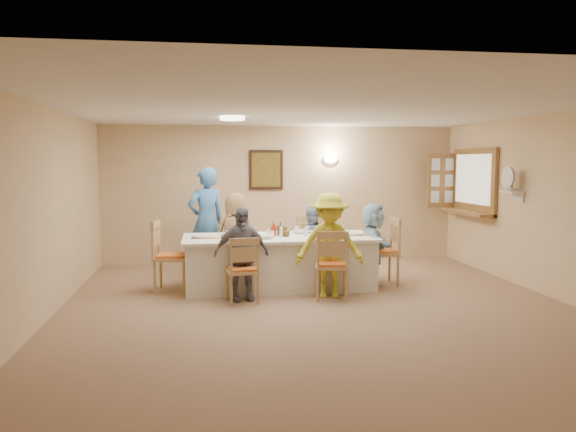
{
  "coord_description": "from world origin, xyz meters",
  "views": [
    {
      "loc": [
        -1.41,
        -6.73,
        1.84
      ],
      "look_at": [
        -0.2,
        1.4,
        1.05
      ],
      "focal_mm": 35.0,
      "sensor_mm": 36.0,
      "label": 1
    }
  ],
  "objects": [
    {
      "name": "napkin_fr",
      "position": [
        0.44,
        0.86,
        0.77
      ],
      "size": [
        0.14,
        0.14,
        0.01
      ],
      "primitive_type": "cube",
      "color": "yellow",
      "rests_on": "dining_table"
    },
    {
      "name": "diner_back_left",
      "position": [
        -0.94,
        2.01,
        0.69
      ],
      "size": [
        0.8,
        0.63,
        1.38
      ],
      "primitive_type": "imported",
      "rotation": [
        0.0,
        0.0,
        3.29
      ],
      "color": "olive",
      "rests_on": "ground"
    },
    {
      "name": "drinking_glass",
      "position": [
        -0.49,
        1.38,
        0.82
      ],
      "size": [
        0.06,
        0.06,
        0.09
      ],
      "primitive_type": "cylinder",
      "color": "silver",
      "rests_on": "dining_table"
    },
    {
      "name": "wall_sconce",
      "position": [
        0.9,
        3.44,
        1.9
      ],
      "size": [
        0.26,
        0.09,
        0.18
      ],
      "primitive_type": "ellipsoid",
      "color": "white",
      "rests_on": "room_walls"
    },
    {
      "name": "diner_front_right",
      "position": [
        0.26,
        0.65,
        0.71
      ],
      "size": [
        1.08,
        0.81,
        1.43
      ],
      "primitive_type": "imported",
      "rotation": [
        0.0,
        0.0,
        -0.15
      ],
      "color": "gold",
      "rests_on": "ground"
    },
    {
      "name": "chair_back_left",
      "position": [
        -0.94,
        2.13,
        0.45
      ],
      "size": [
        0.5,
        0.5,
        0.91
      ],
      "primitive_type": null,
      "rotation": [
        0.0,
        0.0,
        -0.15
      ],
      "color": "tan",
      "rests_on": "ground"
    },
    {
      "name": "fan_shelf",
      "position": [
        3.13,
        1.05,
        1.4
      ],
      "size": [
        0.22,
        0.36,
        0.03
      ],
      "primitive_type": "cube",
      "color": "white",
      "rests_on": "room_walls"
    },
    {
      "name": "chair_right_end",
      "position": [
        1.21,
        1.33,
        0.51
      ],
      "size": [
        0.49,
        0.49,
        1.01
      ],
      "primitive_type": null,
      "rotation": [
        0.0,
        0.0,
        -1.59
      ],
      "color": "tan",
      "rests_on": "ground"
    },
    {
      "name": "plate_re",
      "position": [
        0.78,
        1.33,
        0.77
      ],
      "size": [
        0.24,
        0.24,
        0.01
      ],
      "primitive_type": "cylinder",
      "color": "white",
      "rests_on": "dining_table"
    },
    {
      "name": "placemat_br",
      "position": [
        0.26,
        1.75,
        0.76
      ],
      "size": [
        0.37,
        0.27,
        0.01
      ],
      "primitive_type": "cube",
      "color": "#472B19",
      "rests_on": "dining_table"
    },
    {
      "name": "condiment_brown",
      "position": [
        -0.31,
        1.4,
        0.86
      ],
      "size": [
        0.13,
        0.14,
        0.21
      ],
      "primitive_type": "imported",
      "rotation": [
        0.0,
        0.0,
        0.22
      ],
      "color": "#553A16",
      "rests_on": "dining_table"
    },
    {
      "name": "serving_hatch",
      "position": [
        3.21,
        2.4,
        1.5
      ],
      "size": [
        0.06,
        1.5,
        1.15
      ],
      "primitive_type": "cube",
      "color": "olive",
      "rests_on": "room_walls"
    },
    {
      "name": "plate_fl",
      "position": [
        -0.94,
        0.91,
        0.77
      ],
      "size": [
        0.24,
        0.24,
        0.01
      ],
      "primitive_type": "cylinder",
      "color": "white",
      "rests_on": "dining_table"
    },
    {
      "name": "napkin_le",
      "position": [
        -1.26,
        1.28,
        0.77
      ],
      "size": [
        0.15,
        0.15,
        0.01
      ],
      "primitive_type": "cube",
      "color": "yellow",
      "rests_on": "dining_table"
    },
    {
      "name": "dining_table",
      "position": [
        -0.34,
        1.33,
        0.38
      ],
      "size": [
        2.79,
        1.18,
        0.76
      ],
      "primitive_type": "cube",
      "color": "white",
      "rests_on": "ground"
    },
    {
      "name": "placemat_bl",
      "position": [
        -0.94,
        1.75,
        0.76
      ],
      "size": [
        0.34,
        0.25,
        0.01
      ],
      "primitive_type": "cube",
      "color": "#472B19",
      "rests_on": "dining_table"
    },
    {
      "name": "chair_front_right",
      "position": [
        0.26,
        0.53,
        0.48
      ],
      "size": [
        0.53,
        0.53,
        0.95
      ],
      "primitive_type": null,
      "rotation": [
        0.0,
        0.0,
        2.98
      ],
      "color": "tan",
      "rests_on": "ground"
    },
    {
      "name": "room_walls",
      "position": [
        0.0,
        0.0,
        1.51
      ],
      "size": [
        7.0,
        7.0,
        7.0
      ],
      "color": "#E8C28A",
      "rests_on": "ground"
    },
    {
      "name": "bowl_a",
      "position": [
        -0.56,
        1.11,
        0.79
      ],
      "size": [
        0.23,
        0.23,
        0.06
      ],
      "primitive_type": "imported",
      "rotation": [
        0.0,
        0.0,
        -0.02
      ],
      "color": "white",
      "rests_on": "dining_table"
    },
    {
      "name": "plate_bl",
      "position": [
        -0.94,
        1.75,
        0.77
      ],
      "size": [
        0.24,
        0.24,
        0.01
      ],
      "primitive_type": "cylinder",
      "color": "white",
      "rests_on": "dining_table"
    },
    {
      "name": "napkin_bl",
      "position": [
        -0.76,
        1.7,
        0.77
      ],
      "size": [
        0.14,
        0.14,
        0.01
      ],
      "primitive_type": "cube",
      "color": "yellow",
      "rests_on": "dining_table"
    },
    {
      "name": "condiment_ketchup",
      "position": [
        -0.43,
        1.34,
        0.87
      ],
      "size": [
        0.14,
        0.14,
        0.22
      ],
      "primitive_type": "imported",
      "rotation": [
        0.0,
        0.0,
        0.36
      ],
      "color": "#B31D0F",
      "rests_on": "dining_table"
    },
    {
      "name": "teacup_a",
      "position": [
        -1.15,
        1.02,
        0.81
      ],
      "size": [
        0.13,
        0.13,
        0.09
      ],
      "primitive_type": "imported",
      "rotation": [
        0.0,
        0.0,
        0.02
      ],
      "color": "white",
      "rests_on": "dining_table"
    },
    {
      "name": "plate_fr",
      "position": [
        0.26,
        0.91,
        0.77
      ],
      "size": [
        0.25,
        0.25,
        0.02
      ],
      "primitive_type": "cylinder",
      "color": "white",
      "rests_on": "dining_table"
    },
    {
      "name": "placemat_re",
      "position": [
        0.78,
        1.33,
        0.76
      ],
      "size": [
        0.36,
        0.27,
        0.01
      ],
      "primitive_type": "cube",
      "color": "#472B19",
      "rests_on": "dining_table"
    },
    {
      "name": "teacup_b",
      "position": [
        0.02,
        1.88,
        0.8
      ],
      "size": [
        0.11,
        0.11,
        0.08
      ],
      "primitive_type": "imported",
      "rotation": [
        0.0,
        0.0,
        -0.11
      ],
      "color": "white",
      "rests_on": "dining_table"
    },
    {
      "name": "chair_left_end",
      "position": [
        -1.89,
        1.33,
        0.51
      ],
      "size": [
        0.55,
        0.55,
        1.02
      ],
      "primitive_type": null,
      "rotation": [
        0.0,
        0.0,
        1.44
      ],
      "color": "tan",
      "rests_on": "ground"
    },
    {
      "name": "plate_br",
      "position": [
        0.26,
        1.75,
        0.77
      ],
      "size": [
        0.25,
        0.25,
        0.02
      ],
      "primitive_type": "cylinder",
      "color": "white",
      "rests_on": "dining_table"
    },
    {
      "name": "placemat_fl",
      "position": [
        -0.94,
        0.91,
        0.76
      ],
      "size": [
        0.37,
        0.28,
        0.01
      ],
      "primitive_type": "cube",
      "color": "#472B19",
      "rests_on": "dining_table"
    },
    {
      "name": "plate_le",
      "position": [
        -1.44,
        1.33,
        0.77
      ],
      "size": [
        0.22,
        0.22,
        0.01
      ],
      "primitive_type": "cylinder",
      "color": "white",
      "rests_on": "dining_table"
    },
    {
      "name": "condiment_malt",
      "position": [
        -0.24,
        1.29,
        0.83
      ],
      "size": [
        0.15,
        0.15,
        0.14
      ],
      "primitive_type": "imported",
      "rotation": [
        0.0,
        0.0,
        -0.17
      ],
      "color": "#553A16",
      "rests_on": "dining_table"
    },
    {
      "name": "ground",
      "position": [
        0.0,
        0.0,
        0.0
      ],
      "size": [
        7.0,
        7.0,
        0.0
      ],
      "primitive_type": "plane",
      "color": "#9C7451"
    },
    {
      "name": "napkin_fl",
      "position": [
        -0.76,
        0.86,
        0.77
      ],
      "size": [
        0.15,
        0.15,
        0.01
      ],
      "primitive_type": "cube",
      "color": "yellow",
      "rests_on": "dining_table"
    },
    {
      "name": "diner_front_left",
      "position": [
        -0.94,
        0.65,
        0.63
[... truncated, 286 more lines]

